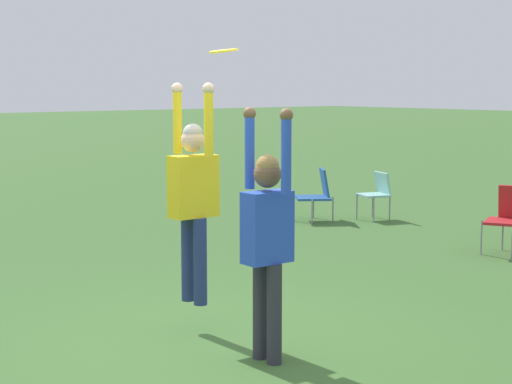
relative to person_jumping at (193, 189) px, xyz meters
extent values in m
plane|color=#3D662D|center=(0.41, -0.10, -1.30)|extent=(120.00, 120.00, 0.00)
cylinder|color=navy|center=(-0.10, 0.00, -0.64)|extent=(0.12, 0.12, 0.78)
cylinder|color=navy|center=(0.10, 0.00, -0.64)|extent=(0.12, 0.12, 0.78)
cube|color=yellow|center=(0.00, 0.00, 0.02)|extent=(0.21, 0.43, 0.55)
sphere|color=beige|center=(0.00, 0.00, 0.43)|extent=(0.21, 0.21, 0.21)
sphere|color=#B7B2AD|center=(0.00, 0.00, 0.49)|extent=(0.18, 0.18, 0.18)
cylinder|color=yellow|center=(-0.24, 0.00, 0.59)|extent=(0.08, 0.08, 0.58)
sphere|color=beige|center=(-0.24, 0.00, 0.88)|extent=(0.10, 0.10, 0.10)
cylinder|color=yellow|center=(0.24, 0.00, 0.59)|extent=(0.08, 0.08, 0.58)
sphere|color=beige|center=(0.24, 0.00, 0.88)|extent=(0.10, 0.10, 0.10)
cylinder|color=#2D2D38|center=(0.95, -0.02, -0.90)|extent=(0.12, 0.12, 0.81)
cylinder|color=#2D2D38|center=(1.13, -0.02, -0.90)|extent=(0.12, 0.12, 0.81)
cube|color=blue|center=(1.04, -0.02, -0.20)|extent=(0.21, 0.40, 0.57)
sphere|color=brown|center=(1.04, -0.02, 0.22)|extent=(0.22, 0.22, 0.22)
sphere|color=olive|center=(1.04, -0.02, 0.28)|extent=(0.19, 0.19, 0.19)
cylinder|color=blue|center=(0.82, -0.02, 0.38)|extent=(0.08, 0.08, 0.61)
sphere|color=brown|center=(0.82, -0.02, 0.69)|extent=(0.10, 0.10, 0.10)
cylinder|color=blue|center=(1.27, -0.02, 0.38)|extent=(0.08, 0.08, 0.61)
sphere|color=brown|center=(1.27, -0.02, 0.69)|extent=(0.10, 0.10, 0.10)
cylinder|color=yellow|center=(0.67, -0.16, 1.18)|extent=(0.24, 0.24, 0.05)
cylinder|color=gray|center=(-3.62, 5.82, -1.08)|extent=(0.02, 0.02, 0.43)
cylinder|color=gray|center=(-3.24, 5.82, -1.08)|extent=(0.02, 0.02, 0.43)
cylinder|color=gray|center=(-3.62, 6.20, -1.08)|extent=(0.02, 0.02, 0.43)
cylinder|color=gray|center=(-3.24, 6.20, -1.08)|extent=(0.02, 0.02, 0.43)
cube|color=#8CC6C1|center=(-3.43, 6.01, -0.89)|extent=(0.57, 0.57, 0.04)
cube|color=#8CC6C1|center=(-3.43, 6.21, -0.69)|extent=(0.45, 0.24, 0.35)
cylinder|color=gray|center=(-4.20, 4.91, -1.10)|extent=(0.02, 0.02, 0.40)
cylinder|color=gray|center=(-3.73, 4.91, -1.10)|extent=(0.02, 0.02, 0.40)
cylinder|color=gray|center=(-4.20, 5.38, -1.10)|extent=(0.02, 0.02, 0.40)
cylinder|color=gray|center=(-3.73, 5.38, -1.10)|extent=(0.02, 0.02, 0.40)
cube|color=#235193|center=(-3.97, 5.14, -0.92)|extent=(0.76, 0.76, 0.04)
cube|color=#235193|center=(-3.97, 5.40, -0.67)|extent=(0.51, 0.41, 0.45)
cylinder|color=gray|center=(-0.53, 4.96, -1.07)|extent=(0.02, 0.02, 0.46)
cylinder|color=gray|center=(-0.06, 4.96, -1.07)|extent=(0.02, 0.02, 0.46)
cylinder|color=gray|center=(-0.53, 5.43, -1.07)|extent=(0.02, 0.02, 0.46)
cube|color=#B21E23|center=(-0.29, 5.20, -0.86)|extent=(0.75, 0.75, 0.04)
camera|label=1|loc=(6.16, -4.30, 0.91)|focal=60.00mm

